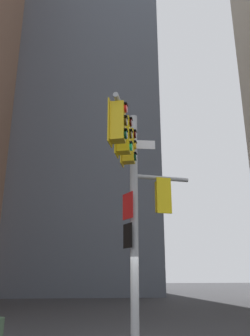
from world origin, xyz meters
TOP-DOWN VIEW (x-y plane):
  - building_mid_block at (-2.95, 27.78)m, footprint 15.75×15.75m
  - signal_pole_assembly at (-0.06, -0.73)m, footprint 2.77×3.37m

SIDE VIEW (x-z plane):
  - signal_pole_assembly at x=-0.06m, z-range 0.97..8.01m
  - building_mid_block at x=-2.95m, z-range 0.00..52.81m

